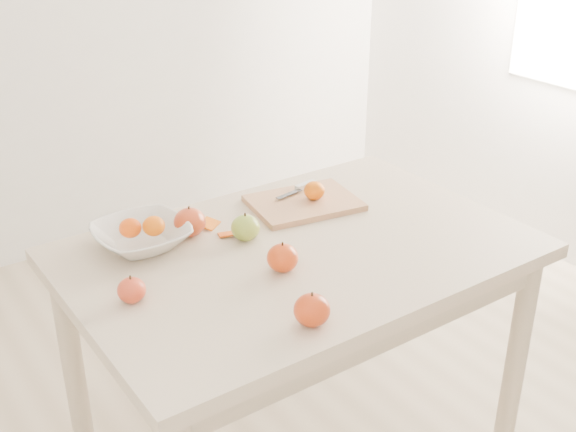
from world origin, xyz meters
TOP-DOWN VIEW (x-y plane):
  - table at (0.00, 0.00)m, footprint 1.20×0.80m
  - cutting_board at (0.16, 0.20)m, footprint 0.34×0.27m
  - board_tangerine at (0.19, 0.19)m, footprint 0.06×0.06m
  - fruit_bowl at (-0.34, 0.24)m, footprint 0.25×0.25m
  - bowl_tangerine_near at (-0.36, 0.25)m, footprint 0.06×0.06m
  - bowl_tangerine_far at (-0.31, 0.22)m, footprint 0.06×0.06m
  - orange_peel_a at (-0.13, 0.24)m, footprint 0.07×0.07m
  - orange_peel_b at (-0.12, 0.16)m, footprint 0.05×0.05m
  - paring_knife at (0.21, 0.27)m, footprint 0.17×0.06m
  - apple_green at (-0.09, 0.11)m, footprint 0.08×0.08m
  - apple_red_c at (-0.19, -0.31)m, footprint 0.08×0.08m
  - apple_red_a at (-0.20, 0.22)m, footprint 0.09×0.09m
  - apple_red_e at (-0.11, -0.08)m, footprint 0.08×0.08m
  - apple_red_d at (-0.47, 0.00)m, footprint 0.07×0.07m

SIDE VIEW (x-z plane):
  - table at x=0.00m, z-range 0.28..1.03m
  - orange_peel_a at x=-0.13m, z-range 0.75..0.76m
  - orange_peel_b at x=-0.12m, z-range 0.75..0.76m
  - cutting_board at x=0.16m, z-range 0.75..0.77m
  - paring_knife at x=0.21m, z-range 0.77..0.78m
  - apple_red_d at x=-0.47m, z-range 0.75..0.81m
  - fruit_bowl at x=-0.34m, z-range 0.75..0.81m
  - apple_green at x=-0.09m, z-range 0.75..0.82m
  - apple_red_e at x=-0.11m, z-range 0.75..0.82m
  - apple_red_c at x=-0.19m, z-range 0.75..0.82m
  - apple_red_a at x=-0.20m, z-range 0.75..0.83m
  - board_tangerine at x=0.19m, z-range 0.77..0.82m
  - bowl_tangerine_near at x=-0.36m, z-range 0.78..0.83m
  - bowl_tangerine_far at x=-0.31m, z-range 0.78..0.83m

